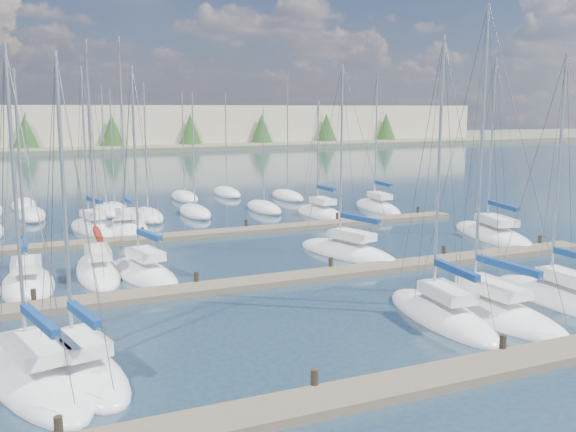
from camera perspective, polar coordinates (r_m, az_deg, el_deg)
name	(u,v)px	position (r m, az deg, el deg)	size (l,w,h in m)	color
ground	(126,190)	(76.65, -14.18, 2.28)	(400.00, 400.00, 0.00)	#243849
dock_near	(430,379)	(23.25, 12.51, -13.98)	(44.00, 1.93, 1.10)	#6B5E4C
dock_mid	(273,280)	(34.81, -1.36, -5.75)	(44.00, 1.93, 1.10)	#6B5E4C
dock_far	(200,234)	(47.70, -7.87, -1.64)	(44.00, 1.93, 1.10)	#6B5E4C
sailboat_r	(378,207)	(60.53, 7.97, 0.78)	(3.24, 8.37, 13.42)	white
sailboat_i	(98,270)	(38.32, -16.52, -4.66)	(2.86, 8.56, 13.81)	white
sailboat_o	(127,228)	(51.32, -14.08, -1.00)	(3.75, 8.54, 15.42)	white
sailboat_j	(144,273)	(37.08, -12.71, -4.98)	(3.95, 7.61, 12.38)	white
sailboat_n	(92,229)	(51.54, -17.04, -1.08)	(3.63, 7.50, 13.19)	white
sailboat_q	(321,213)	(56.60, 2.93, 0.23)	(2.84, 7.30, 10.71)	white
sailboat_h	(28,285)	(36.56, -22.12, -5.68)	(3.05, 7.20, 12.10)	white
sailboat_d	(441,315)	(29.87, 13.46, -8.57)	(3.24, 8.22, 13.19)	white
sailboat_f	(561,299)	(34.13, 23.12, -6.81)	(2.69, 8.91, 12.67)	white
sailboat_m	(492,235)	(49.33, 17.71, -1.61)	(5.22, 10.45, 13.69)	white
sailboat_e	(486,310)	(31.23, 17.16, -7.95)	(3.51, 9.48, 14.63)	white
sailboat_l	(348,252)	(41.60, 5.32, -3.21)	(4.87, 8.86, 12.78)	white
sailboat_b	(34,376)	(24.52, -21.65, -13.12)	(4.70, 9.24, 12.19)	white
sailboat_c	(79,371)	(24.40, -18.07, -13.00)	(4.04, 7.44, 12.00)	white
distant_boats	(110,210)	(60.05, -15.56, 0.54)	(36.93, 20.75, 13.30)	#9EA0A5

